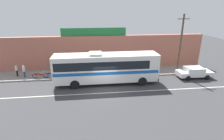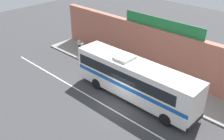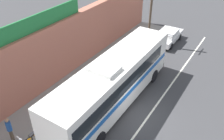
% 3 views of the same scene
% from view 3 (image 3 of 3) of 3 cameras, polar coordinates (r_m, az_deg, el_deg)
% --- Properties ---
extents(ground_plane, '(70.00, 70.00, 0.00)m').
position_cam_3_polar(ground_plane, '(16.60, 5.49, -10.72)').
color(ground_plane, '#3A3A3D').
extents(sidewalk_slab, '(30.00, 3.60, 0.14)m').
position_cam_3_polar(sidewalk_slab, '(18.80, -8.69, -4.58)').
color(sidewalk_slab, gray).
rests_on(sidewalk_slab, ground_plane).
extents(storefront_facade, '(30.00, 0.70, 4.80)m').
position_cam_3_polar(storefront_facade, '(18.83, -14.31, 3.28)').
color(storefront_facade, '#B26651').
rests_on(storefront_facade, ground_plane).
extents(storefront_billboard, '(8.97, 0.12, 1.10)m').
position_cam_3_polar(storefront_billboard, '(17.01, -17.98, 10.49)').
color(storefront_billboard, '#1E7538').
rests_on(storefront_billboard, storefront_facade).
extents(road_center_stripe, '(30.00, 0.14, 0.01)m').
position_cam_3_polar(road_center_stripe, '(16.37, 8.02, -11.69)').
color(road_center_stripe, silver).
rests_on(road_center_stripe, ground_plane).
extents(intercity_bus, '(12.00, 2.62, 3.78)m').
position_cam_3_polar(intercity_bus, '(16.04, 0.47, -2.69)').
color(intercity_bus, white).
rests_on(intercity_bus, ground_plane).
extents(parked_car, '(4.37, 1.91, 1.37)m').
position_cam_3_polar(parked_car, '(25.95, 13.17, 7.88)').
color(parked_car, silver).
rests_on(parked_car, ground_plane).
extents(utility_pole, '(1.60, 0.22, 7.69)m').
position_cam_3_polar(utility_pole, '(23.89, 9.30, 14.87)').
color(utility_pole, brown).
rests_on(utility_pole, sidewalk_slab).
extents(motorcycle_purple, '(1.88, 0.56, 0.94)m').
position_cam_3_polar(motorcycle_purple, '(16.06, -14.70, -10.96)').
color(motorcycle_purple, black).
rests_on(motorcycle_purple, sidewalk_slab).
extents(motorcycle_black, '(1.84, 0.56, 0.94)m').
position_cam_3_polar(motorcycle_black, '(15.33, -17.65, -14.24)').
color(motorcycle_black, black).
rests_on(motorcycle_black, sidewalk_slab).
extents(pedestrian_by_curb, '(0.30, 0.48, 1.73)m').
position_cam_3_polar(pedestrian_by_curb, '(15.35, -23.21, -12.52)').
color(pedestrian_by_curb, brown).
rests_on(pedestrian_by_curb, sidewalk_slab).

